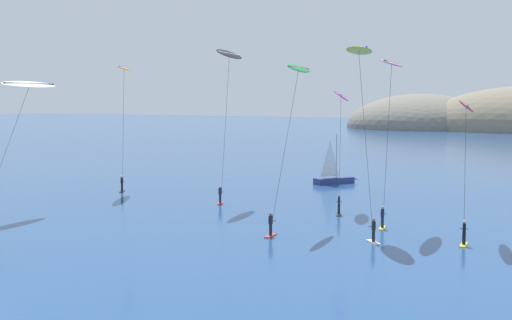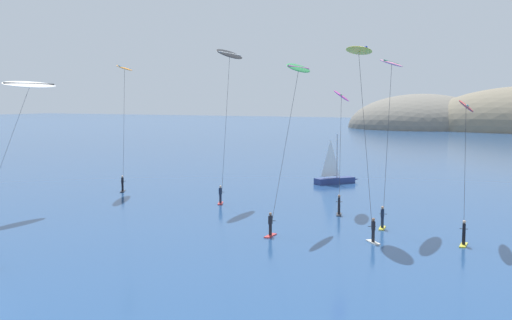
{
  "view_description": "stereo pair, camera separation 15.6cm",
  "coord_description": "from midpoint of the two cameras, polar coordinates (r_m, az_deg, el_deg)",
  "views": [
    {
      "loc": [
        25.7,
        -17.87,
        9.73
      ],
      "look_at": [
        2.14,
        27.12,
        4.87
      ],
      "focal_mm": 45.0,
      "sensor_mm": 36.0,
      "label": 1
    },
    {
      "loc": [
        25.84,
        -17.79,
        9.73
      ],
      "look_at": [
        2.14,
        27.12,
        4.87
      ],
      "focal_mm": 45.0,
      "sensor_mm": 36.0,
      "label": 2
    }
  ],
  "objects": [
    {
      "name": "kitesurfer_orange",
      "position": [
        70.34,
        -11.73,
        7.25
      ],
      "size": [
        4.09,
        6.17,
        13.31
      ],
      "color": "#2D2D33",
      "rests_on": "ground"
    },
    {
      "name": "kitesurfer_green",
      "position": [
        49.85,
        3.49,
        6.85
      ],
      "size": [
        1.52,
        9.28,
        12.53
      ],
      "color": "red",
      "rests_on": "ground"
    },
    {
      "name": "kitesurfer_pink",
      "position": [
        50.79,
        11.83,
        7.51
      ],
      "size": [
        2.04,
        6.43,
        12.77
      ],
      "color": "yellow",
      "rests_on": "ground"
    },
    {
      "name": "kitesurfer_magenta",
      "position": [
        57.9,
        7.48,
        4.98
      ],
      "size": [
        3.46,
        7.64,
        10.56
      ],
      "color": "#2D2D33",
      "rests_on": "ground"
    },
    {
      "name": "kitesurfer_black",
      "position": [
        61.29,
        -2.51,
        8.56
      ],
      "size": [
        2.3,
        6.25,
        14.45
      ],
      "color": "red",
      "rests_on": "ground"
    },
    {
      "name": "kitesurfer_white",
      "position": [
        58.98,
        -19.76,
        5.76
      ],
      "size": [
        2.13,
        9.74,
        11.34
      ],
      "color": "yellow",
      "rests_on": "ground"
    },
    {
      "name": "sailboat_near",
      "position": [
        74.36,
        7.08,
        -1.59
      ],
      "size": [
        4.21,
        5.42,
        5.7
      ],
      "color": "navy",
      "rests_on": "ground"
    },
    {
      "name": "kitesurfer_red",
      "position": [
        47.53,
        18.07,
        3.76
      ],
      "size": [
        2.26,
        7.33,
        9.7
      ],
      "color": "yellow",
      "rests_on": "ground"
    },
    {
      "name": "headland_island",
      "position": [
        217.09,
        20.0,
        2.57
      ],
      "size": [
        96.77,
        51.49,
        27.61
      ],
      "color": "#7A705B",
      "rests_on": "ground"
    },
    {
      "name": "kitesurfer_yellow",
      "position": [
        48.3,
        9.11,
        8.56
      ],
      "size": [
        5.49,
        7.87,
        13.61
      ],
      "color": "silver",
      "rests_on": "ground"
    }
  ]
}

